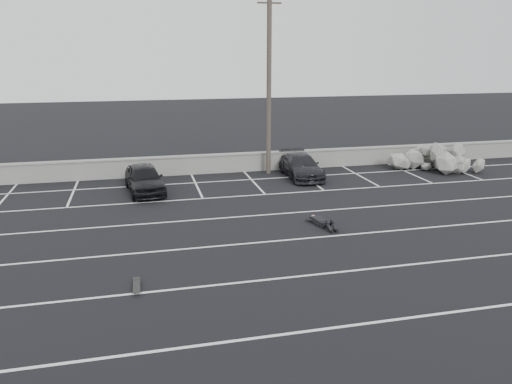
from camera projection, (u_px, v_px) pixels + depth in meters
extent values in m
plane|color=black|center=(307.00, 276.00, 15.20)|extent=(120.00, 120.00, 0.00)
cube|color=gray|center=(226.00, 163.00, 28.18)|extent=(50.00, 0.35, 1.00)
cube|color=gray|center=(226.00, 154.00, 28.04)|extent=(50.00, 0.45, 0.08)
cube|color=silver|center=(346.00, 326.00, 12.39)|extent=(36.00, 0.10, 0.01)
cube|color=silver|center=(307.00, 275.00, 15.20)|extent=(36.00, 0.10, 0.01)
cube|color=silver|center=(280.00, 241.00, 18.01)|extent=(36.00, 0.10, 0.01)
cube|color=silver|center=(260.00, 215.00, 20.82)|extent=(36.00, 0.10, 0.01)
cube|color=silver|center=(245.00, 196.00, 23.63)|extent=(36.00, 0.10, 0.01)
cube|color=silver|center=(233.00, 181.00, 26.44)|extent=(36.00, 0.10, 0.01)
cube|color=silver|center=(6.00, 196.00, 23.52)|extent=(0.10, 5.00, 0.01)
cube|color=silver|center=(73.00, 192.00, 24.18)|extent=(0.10, 5.00, 0.01)
cube|color=silver|center=(136.00, 189.00, 24.85)|extent=(0.10, 5.00, 0.01)
cube|color=silver|center=(196.00, 185.00, 25.52)|extent=(0.10, 5.00, 0.01)
cube|color=silver|center=(253.00, 182.00, 26.19)|extent=(0.10, 5.00, 0.01)
cube|color=silver|center=(308.00, 178.00, 26.86)|extent=(0.10, 5.00, 0.01)
cube|color=silver|center=(359.00, 175.00, 27.53)|extent=(0.10, 5.00, 0.01)
cube|color=silver|center=(408.00, 172.00, 28.20)|extent=(0.10, 5.00, 0.01)
cube|color=silver|center=(455.00, 170.00, 28.87)|extent=(0.10, 5.00, 0.01)
imported|color=black|center=(144.00, 178.00, 24.08)|extent=(2.09, 4.18, 1.37)
imported|color=black|center=(301.00, 166.00, 27.03)|extent=(1.85, 4.28, 1.23)
cylinder|color=#4C4238|center=(269.00, 86.00, 26.76)|extent=(0.26, 0.26, 9.65)
cube|color=#4C4238|center=(269.00, 3.00, 25.63)|extent=(1.29, 0.09, 0.09)
cylinder|color=#262628|center=(429.00, 158.00, 29.96)|extent=(0.59, 0.59, 0.92)
cylinder|color=#262628|center=(430.00, 150.00, 29.83)|extent=(0.66, 0.66, 0.05)
cube|color=black|center=(137.00, 286.00, 14.35)|extent=(0.22, 0.82, 0.02)
cube|color=#262628|center=(137.00, 283.00, 14.61)|extent=(0.17, 0.05, 0.04)
cube|color=#262628|center=(137.00, 291.00, 14.10)|extent=(0.17, 0.05, 0.04)
cylinder|color=black|center=(133.00, 284.00, 14.60)|extent=(0.03, 0.06, 0.06)
cylinder|color=black|center=(140.00, 283.00, 14.64)|extent=(0.03, 0.06, 0.06)
cylinder|color=black|center=(133.00, 292.00, 14.09)|extent=(0.03, 0.06, 0.06)
cylinder|color=black|center=(140.00, 291.00, 14.13)|extent=(0.03, 0.06, 0.06)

